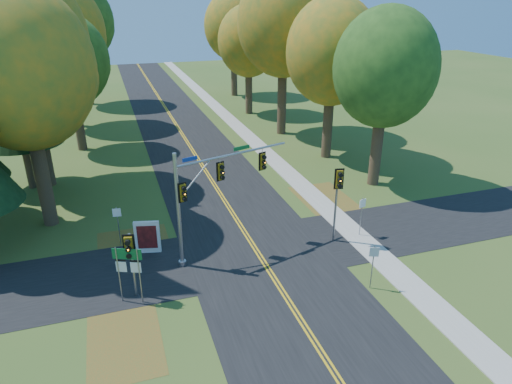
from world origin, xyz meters
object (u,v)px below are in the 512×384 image
object	(u,v)px
east_signal_pole	(338,187)
info_kiosk	(147,237)
traffic_mast	(208,188)
route_sign_cluster	(128,264)

from	to	relation	value
east_signal_pole	info_kiosk	world-z (taller)	east_signal_pole
traffic_mast	info_kiosk	xyz separation A→B (m)	(-3.20, 1.44, -3.09)
traffic_mast	route_sign_cluster	size ratio (longest dim) A/B	2.29
traffic_mast	east_signal_pole	size ratio (longest dim) A/B	1.45
traffic_mast	info_kiosk	distance (m)	4.68
east_signal_pole	info_kiosk	size ratio (longest dim) A/B	2.40
route_sign_cluster	info_kiosk	size ratio (longest dim) A/B	1.52
traffic_mast	east_signal_pole	xyz separation A→B (m)	(7.14, -0.81, -0.56)
east_signal_pole	route_sign_cluster	world-z (taller)	east_signal_pole
east_signal_pole	info_kiosk	xyz separation A→B (m)	(-10.34, 2.25, -2.53)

